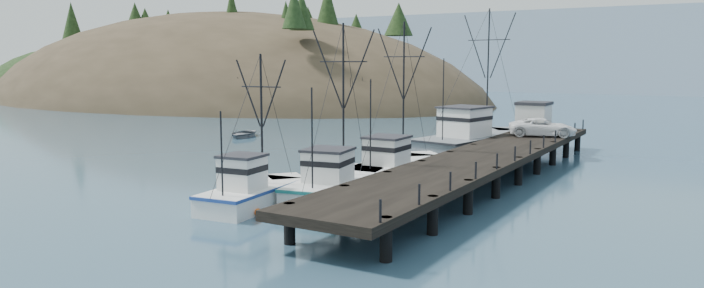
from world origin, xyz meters
name	(u,v)px	position (x,y,z in m)	size (l,w,h in m)	color
ground	(181,201)	(0.00, 0.00, 0.00)	(400.00, 400.00, 0.00)	#2C4D63
pier	(483,158)	(14.00, 16.00, 1.69)	(6.00, 44.00, 2.00)	black
headland	(203,119)	(-74.95, 78.61, -4.55)	(134.80, 78.00, 51.00)	#382D1E
distant_ridge	(651,92)	(10.00, 170.00, 0.00)	(360.00, 40.00, 26.00)	#9EB2C6
distant_ridge_far	(497,87)	(-40.00, 185.00, 0.00)	(180.00, 25.00, 18.00)	silver
moored_sailboats	(303,112)	(-31.85, 58.06, 0.33)	(24.14, 16.77, 6.35)	white
trawler_near	(338,183)	(7.51, 6.46, 0.82)	(5.37, 11.43, 11.49)	white
trawler_mid	(255,192)	(4.79, 1.44, 0.82)	(3.95, 9.33, 9.47)	white
trawler_far	(396,166)	(7.84, 14.25, 0.82)	(3.95, 11.74, 11.98)	white
work_vessel	(477,140)	(8.73, 29.40, 1.23)	(7.61, 17.09, 14.03)	slate
pier_shed	(534,116)	(12.77, 34.00, 3.42)	(3.00, 3.20, 2.80)	silver
pickup_truck	(543,127)	(14.82, 29.38, 2.82)	(2.72, 5.89, 1.64)	white
motorboat	(243,137)	(-19.03, 27.88, 0.00)	(3.78, 5.29, 1.10)	#595D63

